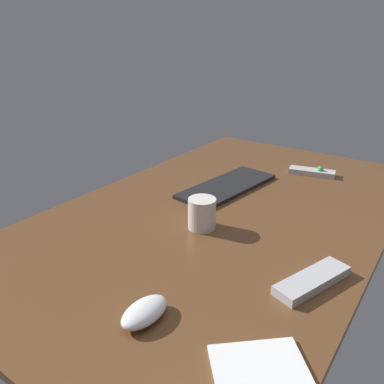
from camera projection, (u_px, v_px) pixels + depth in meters
The scene contains 7 objects.
desk at pixel (226, 212), 112.73cm from camera, with size 140.00×84.00×2.00cm, color brown.
keyboard at pixel (227, 186), 126.78cm from camera, with size 36.76×14.08×1.23cm, color black.
computer_mouse at pixel (145, 312), 69.04cm from camera, with size 10.29×5.90×3.22cm, color silver.
media_remote at pixel (312, 172), 138.12cm from camera, with size 8.18×16.49×3.44cm.
tv_remote at pixel (312, 280), 78.71cm from camera, with size 18.50×5.42×2.03cm, color #B7B7BC.
coffee_mug at pixel (202, 213), 100.22cm from camera, with size 7.28×7.28×8.22cm, color silver.
notepad at pixel (259, 366), 59.51cm from camera, with size 14.46×9.63×0.81cm, color white.
Camera 1 is at (-88.75, -50.25, 50.41)cm, focal length 36.08 mm.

